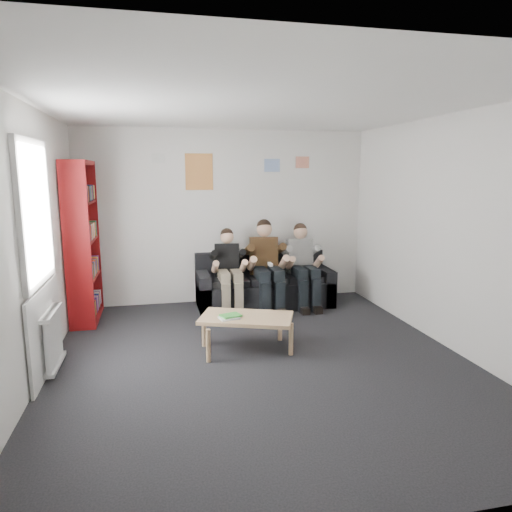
{
  "coord_description": "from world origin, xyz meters",
  "views": [
    {
      "loc": [
        -1.06,
        -4.61,
        2.04
      ],
      "look_at": [
        0.23,
        1.3,
        0.93
      ],
      "focal_mm": 32.0,
      "sensor_mm": 36.0,
      "label": 1
    }
  ],
  "objects": [
    {
      "name": "radiator",
      "position": [
        -2.15,
        0.2,
        0.35
      ],
      "size": [
        0.1,
        0.64,
        0.6
      ],
      "color": "white",
      "rests_on": "ground"
    },
    {
      "name": "person_right",
      "position": [
        1.11,
        1.92,
        0.63
      ],
      "size": [
        0.39,
        0.84,
        1.27
      ],
      "rotation": [
        0.0,
        0.0,
        -0.04
      ],
      "color": "white",
      "rests_on": "sofa"
    },
    {
      "name": "poster_large",
      "position": [
        -0.4,
        2.49,
        2.05
      ],
      "size": [
        0.42,
        0.01,
        0.55
      ],
      "primitive_type": "cube",
      "color": "gold",
      "rests_on": "room_shell"
    },
    {
      "name": "coffee_table",
      "position": [
        -0.1,
        0.31,
        0.37
      ],
      "size": [
        1.04,
        0.57,
        0.42
      ],
      "rotation": [
        0.0,
        0.0,
        -0.36
      ],
      "color": "tan",
      "rests_on": "ground"
    },
    {
      "name": "person_left",
      "position": [
        -0.04,
        1.92,
        0.61
      ],
      "size": [
        0.37,
        0.79,
        1.22
      ],
      "rotation": [
        0.0,
        0.0,
        -0.15
      ],
      "color": "black",
      "rests_on": "sofa"
    },
    {
      "name": "window",
      "position": [
        -2.22,
        0.2,
        1.03
      ],
      "size": [
        0.05,
        1.3,
        2.36
      ],
      "color": "white",
      "rests_on": "room_shell"
    },
    {
      "name": "room_shell",
      "position": [
        0.0,
        0.0,
        1.35
      ],
      "size": [
        5.0,
        5.0,
        5.0
      ],
      "color": "black",
      "rests_on": "ground"
    },
    {
      "name": "person_middle",
      "position": [
        0.53,
        1.91,
        0.66
      ],
      "size": [
        0.43,
        0.92,
        1.34
      ],
      "rotation": [
        0.0,
        0.0,
        -0.14
      ],
      "color": "#4C3319",
      "rests_on": "sofa"
    },
    {
      "name": "bookshelf",
      "position": [
        -2.06,
        1.93,
        1.1
      ],
      "size": [
        0.33,
        0.99,
        2.2
      ],
      "rotation": [
        0.0,
        0.0,
        0.01
      ],
      "color": "maroon",
      "rests_on": "ground"
    },
    {
      "name": "poster_sign",
      "position": [
        -1.0,
        2.49,
        2.25
      ],
      "size": [
        0.2,
        0.01,
        0.14
      ],
      "primitive_type": "cube",
      "color": "silver",
      "rests_on": "room_shell"
    },
    {
      "name": "poster_blue",
      "position": [
        0.75,
        2.49,
        2.15
      ],
      "size": [
        0.25,
        0.01,
        0.2
      ],
      "primitive_type": "cube",
      "color": "#4182DE",
      "rests_on": "room_shell"
    },
    {
      "name": "poster_pink",
      "position": [
        1.25,
        2.49,
        2.2
      ],
      "size": [
        0.22,
        0.01,
        0.18
      ],
      "primitive_type": "cube",
      "color": "#BF3B80",
      "rests_on": "room_shell"
    },
    {
      "name": "sofa",
      "position": [
        0.53,
        2.11,
        0.29
      ],
      "size": [
        2.06,
        0.84,
        0.8
      ],
      "color": "black",
      "rests_on": "ground"
    },
    {
      "name": "game_cases",
      "position": [
        -0.29,
        0.28,
        0.43
      ],
      "size": [
        0.24,
        0.2,
        0.03
      ],
      "rotation": [
        0.0,
        0.0,
        0.23
      ],
      "color": "silver",
      "rests_on": "coffee_table"
    }
  ]
}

